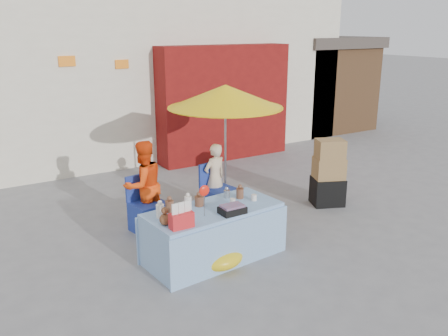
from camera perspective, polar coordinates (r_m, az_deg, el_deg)
ground at (r=6.86m, az=2.84°, el=-9.23°), size 80.00×80.00×0.00m
backdrop at (r=13.22m, az=-14.49°, el=16.65°), size 14.00×8.00×7.80m
market_table at (r=6.36m, az=-1.31°, el=-7.78°), size 1.91×1.02×1.12m
chair_left at (r=7.31m, az=-9.09°, el=-5.55°), size 0.56×0.55×0.85m
chair_right at (r=7.83m, az=-0.63°, el=-3.80°), size 0.56×0.55×0.85m
vendor_orange at (r=7.28m, az=-9.64°, el=-2.04°), size 0.75×0.64×1.38m
vendor_beige at (r=7.83m, az=-1.13°, el=-1.24°), size 0.47×0.36×1.17m
umbrella at (r=7.82m, az=0.17°, el=8.56°), size 1.90×1.90×2.09m
box_stack at (r=8.36m, az=12.45°, el=-0.81°), size 0.65×0.60×1.17m
tarp_bundle at (r=6.20m, az=-0.47°, el=-10.76°), size 0.75×0.67×0.28m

